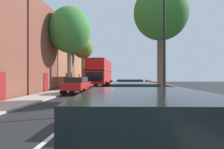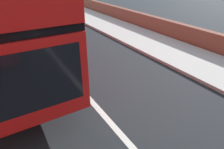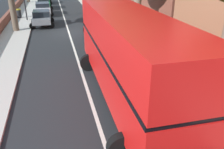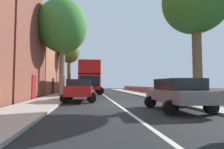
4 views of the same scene
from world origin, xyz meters
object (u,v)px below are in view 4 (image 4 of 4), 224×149
object	(u,v)px
double_decker_bus	(90,77)
parked_car_grey_right_1	(177,92)
parked_car_red_left_4	(80,89)
street_tree_left_2	(63,27)
street_tree_left_0	(69,53)
street_tree_right_1	(196,1)

from	to	relation	value
double_decker_bus	parked_car_grey_right_1	distance (m)	17.28
parked_car_red_left_4	street_tree_left_2	distance (m)	8.01
double_decker_bus	street_tree_left_0	size ratio (longest dim) A/B	1.40
parked_car_grey_right_1	street_tree_right_1	world-z (taller)	street_tree_right_1
double_decker_bus	street_tree_left_2	size ratio (longest dim) A/B	1.11
double_decker_bus	parked_car_grey_right_1	bearing A→B (deg)	-75.89
street_tree_left_0	parked_car_red_left_4	bearing A→B (deg)	-80.30
parked_car_grey_right_1	street_tree_right_1	size ratio (longest dim) A/B	0.45
parked_car_grey_right_1	street_tree_right_1	distance (m)	6.53
street_tree_left_0	street_tree_right_1	bearing A→B (deg)	-60.23
street_tree_left_0	street_tree_right_1	world-z (taller)	street_tree_right_1
double_decker_bus	parked_car_red_left_4	xyz separation A→B (m)	(-0.80, -11.30, -1.40)
parked_car_red_left_4	street_tree_left_0	bearing A→B (deg)	99.70
street_tree_right_1	street_tree_left_0	bearing A→B (deg)	119.77
street_tree_right_1	parked_car_grey_right_1	bearing A→B (deg)	-141.67
parked_car_grey_right_1	street_tree_right_1	xyz separation A→B (m)	(2.44, 1.93, 5.73)
street_tree_right_1	double_decker_bus	bearing A→B (deg)	114.22
double_decker_bus	parked_car_red_left_4	distance (m)	11.42
parked_car_grey_right_1	double_decker_bus	bearing A→B (deg)	104.11
parked_car_grey_right_1	street_tree_left_0	size ratio (longest dim) A/B	0.50
street_tree_right_1	street_tree_left_2	bearing A→B (deg)	139.74
parked_car_grey_right_1	street_tree_left_2	world-z (taller)	street_tree_left_2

